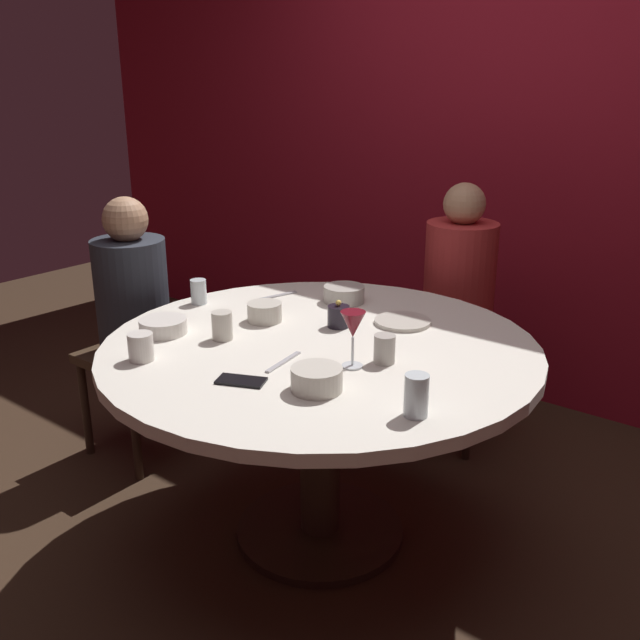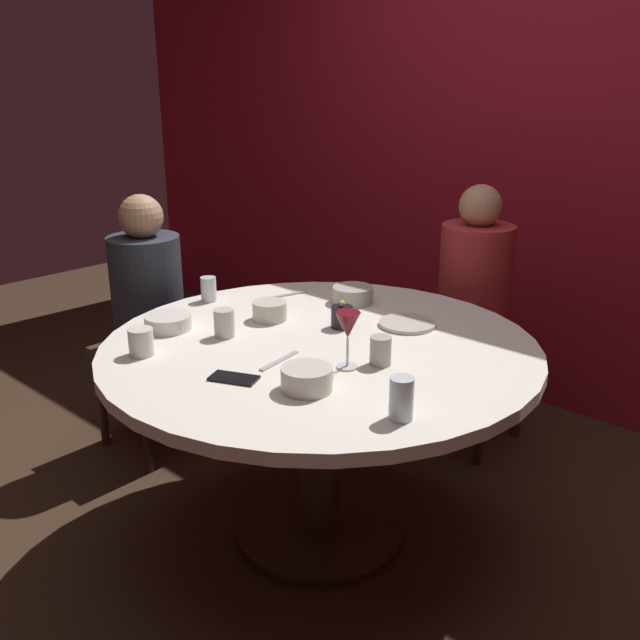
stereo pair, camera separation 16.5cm
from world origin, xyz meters
name	(u,v)px [view 2 (the right image)]	position (x,y,z in m)	size (l,w,h in m)	color
ground_plane	(320,533)	(0.00, 0.00, 0.00)	(8.00, 8.00, 0.00)	#382619
back_wall	(555,137)	(0.00, 1.61, 1.30)	(6.00, 0.10, 2.60)	maroon
dining_table	(320,381)	(0.00, 0.00, 0.60)	(1.44, 1.44, 0.74)	silver
seated_diner_left	(148,296)	(-0.98, 0.00, 0.70)	(0.40, 0.40, 1.12)	#3F2D1E
seated_diner_back	(474,289)	(0.00, 0.98, 0.71)	(0.40, 0.40, 1.15)	#3F2D1E
candle_holder	(342,317)	(-0.05, 0.16, 0.78)	(0.08, 0.08, 0.10)	black
wine_glass	(348,328)	(0.20, -0.10, 0.87)	(0.08, 0.08, 0.18)	silver
dinner_plate	(407,324)	(0.11, 0.33, 0.75)	(0.20, 0.20, 0.01)	beige
cell_phone	(234,378)	(0.01, -0.39, 0.75)	(0.07, 0.14, 0.01)	black
bowl_serving_large	(168,322)	(-0.48, -0.26, 0.77)	(0.16, 0.16, 0.05)	silver
bowl_salad_center	(353,295)	(-0.20, 0.41, 0.77)	(0.16, 0.16, 0.06)	#B2ADA3
bowl_small_white	(270,311)	(-0.29, 0.05, 0.78)	(0.12, 0.12, 0.07)	beige
bowl_sauce_side	(307,379)	(0.22, -0.29, 0.78)	(0.15, 0.15, 0.07)	beige
cup_near_candle	(381,351)	(0.26, -0.01, 0.79)	(0.07, 0.07, 0.09)	#B2ADA3
cup_by_left_diner	(401,398)	(0.52, -0.26, 0.80)	(0.06, 0.06, 0.11)	silver
cup_by_right_diner	(209,289)	(-0.63, 0.04, 0.79)	(0.06, 0.06, 0.10)	silver
cup_center_front	(141,342)	(-0.34, -0.46, 0.79)	(0.08, 0.08, 0.09)	silver
cup_far_edge	(224,323)	(-0.28, -0.17, 0.79)	(0.07, 0.07, 0.10)	beige
fork_near_plate	(287,295)	(-0.45, 0.30, 0.75)	(0.02, 0.18, 0.01)	#B7B7BC
knife_near_plate	(279,361)	(0.02, -0.20, 0.75)	(0.02, 0.18, 0.01)	#B7B7BC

